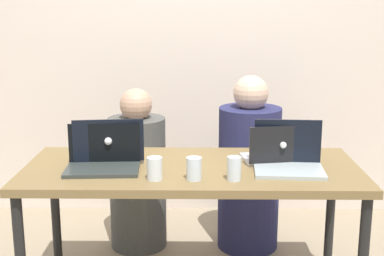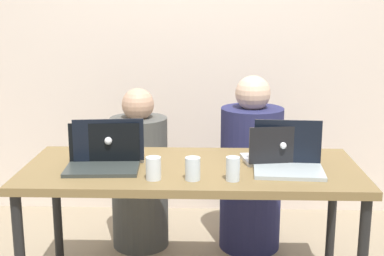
% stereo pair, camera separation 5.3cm
% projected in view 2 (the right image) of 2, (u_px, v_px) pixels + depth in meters
% --- Properties ---
extents(back_wall, '(4.50, 0.10, 2.43)m').
position_uv_depth(back_wall, '(198.00, 48.00, 3.86)').
color(back_wall, beige).
rests_on(back_wall, ground).
extents(desk, '(1.68, 0.72, 0.73)m').
position_uv_depth(desk, '(192.00, 179.00, 2.69)').
color(desk, olive).
rests_on(desk, ground).
extents(person_on_left, '(0.37, 0.37, 1.02)m').
position_uv_depth(person_on_left, '(140.00, 177.00, 3.38)').
color(person_on_left, '#4D4E4A').
rests_on(person_on_left, ground).
extents(person_on_right, '(0.42, 0.42, 1.11)m').
position_uv_depth(person_on_right, '(251.00, 173.00, 3.35)').
color(person_on_right, navy).
rests_on(person_on_right, ground).
extents(laptop_back_left, '(0.38, 0.29, 0.23)m').
position_uv_depth(laptop_back_left, '(110.00, 150.00, 2.77)').
color(laptop_back_left, silver).
rests_on(laptop_back_left, desk).
extents(laptop_front_right, '(0.35, 0.28, 0.23)m').
position_uv_depth(laptop_front_right, '(288.00, 160.00, 2.60)').
color(laptop_front_right, '#AEB9BB').
rests_on(laptop_front_right, desk).
extents(laptop_back_right, '(0.37, 0.26, 0.20)m').
position_uv_depth(laptop_back_right, '(278.00, 154.00, 2.73)').
color(laptop_back_right, silver).
rests_on(laptop_back_right, desk).
extents(laptop_front_left, '(0.37, 0.26, 0.21)m').
position_uv_depth(laptop_front_left, '(103.00, 160.00, 2.62)').
color(laptop_front_left, '#333936').
rests_on(laptop_front_left, desk).
extents(water_glass_left, '(0.07, 0.07, 0.11)m').
position_uv_depth(water_glass_left, '(153.00, 170.00, 2.46)').
color(water_glass_left, white).
rests_on(water_glass_left, desk).
extents(water_glass_center, '(0.07, 0.07, 0.11)m').
position_uv_depth(water_glass_center, '(193.00, 170.00, 2.46)').
color(water_glass_center, silver).
rests_on(water_glass_center, desk).
extents(water_glass_right, '(0.06, 0.06, 0.11)m').
position_uv_depth(water_glass_right, '(233.00, 170.00, 2.45)').
color(water_glass_right, silver).
rests_on(water_glass_right, desk).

